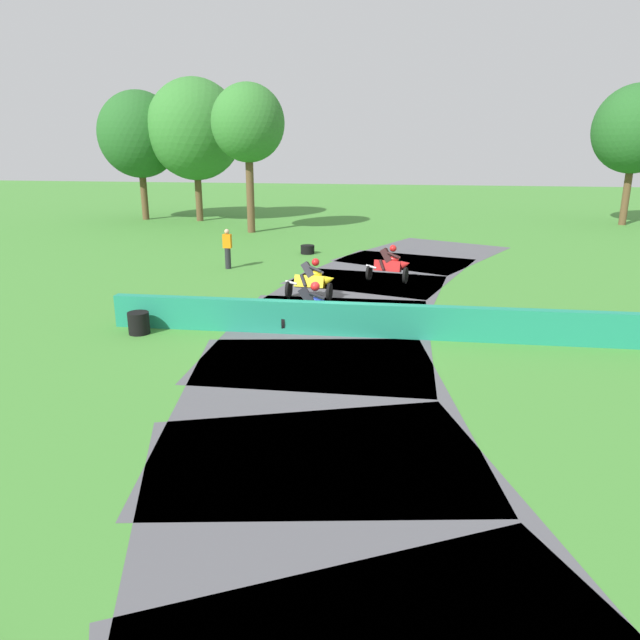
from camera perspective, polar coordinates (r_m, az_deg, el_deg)
ground_plane at (r=16.16m, az=0.64°, el=-1.37°), size 120.00×120.00×0.00m
track_asphalt at (r=16.05m, az=5.40°, el=-1.56°), size 10.53×34.93×0.01m
safety_barrier at (r=16.23m, az=19.00°, el=-0.57°), size 22.27×0.67×0.90m
motorcycle_lead_red at (r=22.35m, az=6.71°, el=5.32°), size 1.71×1.04×1.43m
motorcycle_chase_yellow at (r=19.75m, az=-0.76°, el=3.86°), size 1.71×0.94×1.42m
motorcycle_trailing_blue at (r=16.29m, az=-0.73°, el=1.14°), size 1.68×0.87×1.43m
tire_stack_near at (r=27.95m, az=-1.20°, el=6.77°), size 0.64×0.64×0.40m
tire_stack_mid_a at (r=16.87m, az=-16.97°, el=-0.27°), size 0.57×0.57×0.60m
track_marshal at (r=24.79m, az=-8.85°, el=6.75°), size 0.34×0.24×1.63m
traffic_cone at (r=17.98m, az=18.40°, el=0.36°), size 0.28×0.28×0.44m
tree_far_left at (r=40.53m, az=-11.89°, el=17.42°), size 6.00×6.00×8.93m
tree_far_right at (r=34.69m, az=-6.92°, el=18.17°), size 4.04×4.04×8.15m
tree_mid_rise at (r=42.24m, az=27.99°, el=15.83°), size 5.01×5.01×8.40m
tree_behind_barrier at (r=42.11m, az=-16.94°, el=16.62°), size 5.23×5.23×8.23m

